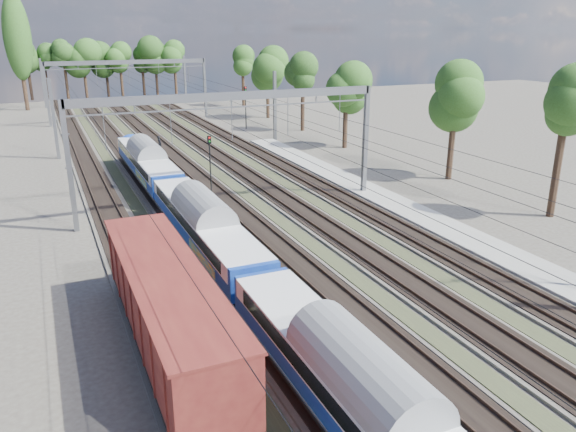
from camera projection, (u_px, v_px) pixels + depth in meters
name	position (u px, v px, depth m)	size (l,w,h in m)	color
track_bed	(187.00, 168.00, 56.29)	(21.00, 130.00, 0.34)	#47423A
platform	(444.00, 227.00, 39.20)	(3.00, 70.00, 0.30)	gray
catenary	(169.00, 96.00, 61.08)	(25.65, 130.00, 9.00)	slate
tree_belt	(146.00, 61.00, 99.75)	(39.40, 99.47, 11.67)	black
poplar	(17.00, 38.00, 92.95)	(4.40, 4.40, 19.04)	black
emu_train	(205.00, 221.00, 33.94)	(2.64, 55.91, 3.86)	black
freight_boxcar	(168.00, 306.00, 23.40)	(3.08, 14.87, 3.83)	black
worker	(160.00, 144.00, 63.48)	(0.68, 0.45, 1.87)	black
signal_near	(210.00, 158.00, 46.32)	(0.33, 0.30, 5.03)	black
signal_far	(246.00, 102.00, 77.40)	(0.41, 0.38, 5.85)	black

